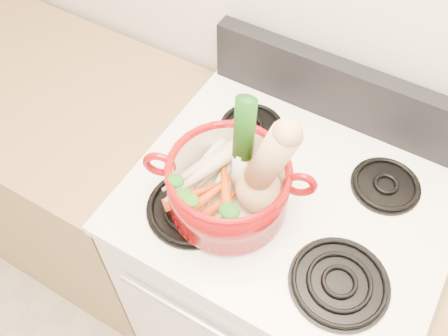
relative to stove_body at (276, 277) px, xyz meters
The scene contains 25 objects.
stove_body is the anchor object (origin of this frame).
cooktop 0.47m from the stove_body, ahead, with size 0.78×0.67×0.03m, color white.
control_backsplash 0.65m from the stove_body, 90.00° to the left, with size 0.76×0.05×0.18m, color black.
oven_handle 0.47m from the stove_body, 90.00° to the right, with size 0.02×0.02×0.60m, color silver.
counter_left 1.07m from the stove_body, behind, with size 1.36×0.65×0.90m, color olive.
burner_front_left 0.56m from the stove_body, 139.90° to the right, with size 0.22×0.22×0.02m, color black.
burner_front_right 0.56m from the stove_body, 40.10° to the right, with size 0.22×0.22×0.02m, color black.
burner_back_left 0.55m from the stove_body, 143.62° to the left, with size 0.17×0.17×0.02m, color black.
burner_back_right 0.55m from the stove_body, 36.38° to the left, with size 0.17×0.17×0.02m, color black.
dutch_oven 0.60m from the stove_body, 137.57° to the right, with size 0.28×0.28×0.14m, color maroon.
pot_handle_left 0.70m from the stove_body, 148.52° to the right, with size 0.08×0.08×0.02m, color maroon.
pot_handle_right 0.63m from the stove_body, 62.34° to the right, with size 0.08×0.08×0.02m, color maroon.
squash 0.68m from the stove_body, 118.06° to the right, with size 0.12×0.12×0.28m, color tan, non-canonical shape.
leek 0.70m from the stove_body, 145.05° to the right, with size 0.05×0.05×0.30m, color beige.
ginger 0.56m from the stove_body, 159.81° to the right, with size 0.08×0.06×0.04m, color tan.
parsnip_0 0.59m from the stove_body, 152.05° to the right, with size 0.04×0.04×0.21m, color beige.
parsnip_1 0.60m from the stove_body, 161.37° to the right, with size 0.04×0.04×0.18m, color beige.
parsnip_2 0.60m from the stove_body, 166.32° to the right, with size 0.05×0.05×0.20m, color #F0E5C4.
parsnip_3 0.62m from the stove_body, 154.03° to the right, with size 0.04×0.04×0.20m, color beige.
parsnip_4 0.62m from the stove_body, 167.98° to the right, with size 0.04×0.04×0.19m, color beige.
parsnip_5 0.63m from the stove_body, 150.35° to the right, with size 0.05×0.05×0.24m, color beige.
carrot_0 0.59m from the stove_body, 128.50° to the right, with size 0.03×0.03×0.15m, color red.
carrot_1 0.61m from the stove_body, 138.77° to the right, with size 0.03×0.03×0.15m, color red.
carrot_2 0.60m from the stove_body, 133.51° to the right, with size 0.04×0.04×0.19m, color #BA3E09.
carrot_3 0.61m from the stove_body, 133.90° to the right, with size 0.03×0.03×0.13m, color #DD3F0B.
Camera 1 is at (0.20, 0.73, 1.98)m, focal length 40.00 mm.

